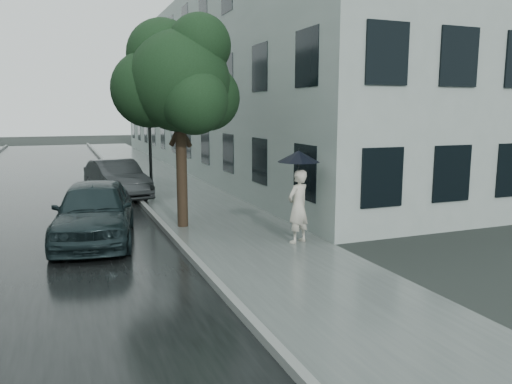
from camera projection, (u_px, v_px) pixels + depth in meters
name	position (u px, v px, depth m)	size (l,w,h in m)	color
ground	(286.00, 273.00, 10.10)	(120.00, 120.00, 0.00)	black
sidewalk	(172.00, 188.00, 21.20)	(3.50, 60.00, 0.01)	slate
kerb_near	(128.00, 188.00, 20.53)	(0.15, 60.00, 0.15)	slate
asphalt_road	(36.00, 195.00, 19.27)	(6.85, 60.00, 0.00)	black
building_near	(231.00, 89.00, 29.25)	(7.02, 36.00, 9.00)	#92A09B
pedestrian	(298.00, 206.00, 12.24)	(0.66, 0.44, 1.82)	beige
umbrella	(299.00, 156.00, 12.09)	(1.32, 1.32, 1.40)	black
street_tree	(179.00, 80.00, 13.59)	(3.59, 3.26, 5.82)	#332619
lamp_post	(145.00, 112.00, 19.70)	(0.84, 0.38, 5.57)	black
car_near	(95.00, 211.00, 12.41)	(1.82, 4.53, 1.55)	black
car_far	(117.00, 179.00, 18.70)	(1.49, 4.26, 1.40)	#232729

